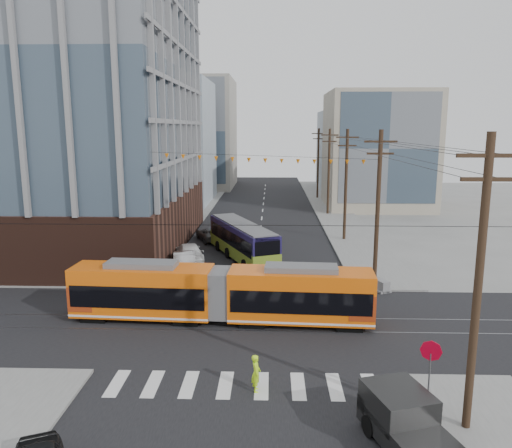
{
  "coord_description": "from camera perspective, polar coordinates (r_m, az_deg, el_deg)",
  "views": [
    {
      "loc": [
        1.18,
        -23.09,
        11.13
      ],
      "look_at": [
        0.2,
        8.53,
        4.99
      ],
      "focal_mm": 35.0,
      "sensor_mm": 36.0,
      "label": 1
    }
  ],
  "objects": [
    {
      "name": "utility_pole_far",
      "position": [
        79.63,
        7.1,
        6.84
      ],
      "size": [
        0.3,
        0.3,
        11.0
      ],
      "primitive_type": "cylinder",
      "color": "black",
      "rests_on": "ground"
    },
    {
      "name": "pickup_truck",
      "position": [
        18.87,
        18.48,
        -22.31
      ],
      "size": [
        3.54,
        5.91,
        1.89
      ],
      "primitive_type": null,
      "rotation": [
        0.0,
        0.0,
        0.3
      ],
      "color": "black",
      "rests_on": "ground"
    },
    {
      "name": "city_bus",
      "position": [
        42.94,
        -1.57,
        -1.89
      ],
      "size": [
        6.63,
        11.13,
        3.14
      ],
      "primitive_type": null,
      "rotation": [
        0.0,
        0.0,
        0.41
      ],
      "color": "#1D1646",
      "rests_on": "ground"
    },
    {
      "name": "bg_bldg_nw_near",
      "position": [
        77.29,
        -11.98,
        9.16
      ],
      "size": [
        18.0,
        16.0,
        18.0
      ],
      "primitive_type": "cube",
      "color": "#8C99A5",
      "rests_on": "ground"
    },
    {
      "name": "jersey_barrier",
      "position": [
        36.81,
        12.93,
        -6.27
      ],
      "size": [
        2.34,
        3.95,
        0.78
      ],
      "primitive_type": "cube",
      "rotation": [
        0.0,
        0.0,
        0.4
      ],
      "color": "gray",
      "rests_on": "ground"
    },
    {
      "name": "parked_car_white",
      "position": [
        42.73,
        -7.69,
        -3.19
      ],
      "size": [
        3.48,
        5.52,
        1.49
      ],
      "primitive_type": "imported",
      "rotation": [
        0.0,
        0.0,
        3.43
      ],
      "color": "white",
      "rests_on": "ground"
    },
    {
      "name": "office_building",
      "position": [
        51.69,
        -25.62,
        13.45
      ],
      "size": [
        30.0,
        25.0,
        28.6
      ],
      "primitive_type": "cube",
      "color": "#381E16",
      "rests_on": "ground"
    },
    {
      "name": "ground",
      "position": [
        25.66,
        -1.06,
        -14.73
      ],
      "size": [
        160.0,
        160.0,
        0.0
      ],
      "primitive_type": "plane",
      "color": "slate"
    },
    {
      "name": "utility_pole_near",
      "position": [
        19.43,
        24.01,
        -6.84
      ],
      "size": [
        0.3,
        0.3,
        11.0
      ],
      "primitive_type": "cylinder",
      "color": "black",
      "rests_on": "ground"
    },
    {
      "name": "parked_car_silver",
      "position": [
        40.19,
        -8.22,
        -4.07
      ],
      "size": [
        2.45,
        4.92,
        1.55
      ],
      "primitive_type": "imported",
      "rotation": [
        0.0,
        0.0,
        3.32
      ],
      "color": "#ABABAB",
      "rests_on": "ground"
    },
    {
      "name": "pedestrian",
      "position": [
        22.19,
        0.0,
        -16.68
      ],
      "size": [
        0.43,
        0.62,
        1.66
      ],
      "primitive_type": "imported",
      "rotation": [
        0.0,
        0.0,
        1.62
      ],
      "color": "#C2FF1B",
      "rests_on": "ground"
    },
    {
      "name": "parked_car_grey",
      "position": [
        50.11,
        -5.26,
        -1.16
      ],
      "size": [
        3.69,
        5.06,
        1.28
      ],
      "primitive_type": "imported",
      "rotation": [
        0.0,
        0.0,
        3.53
      ],
      "color": "#4C4C4C",
      "rests_on": "ground"
    },
    {
      "name": "bg_bldg_ne_near",
      "position": [
        72.69,
        13.69,
        8.2
      ],
      "size": [
        14.0,
        14.0,
        16.0
      ],
      "primitive_type": "cube",
      "color": "gray",
      "rests_on": "ground"
    },
    {
      "name": "bg_bldg_nw_far",
      "position": [
        96.3,
        -7.41,
        10.21
      ],
      "size": [
        16.0,
        18.0,
        20.0
      ],
      "primitive_type": "cube",
      "color": "gray",
      "rests_on": "ground"
    },
    {
      "name": "bg_bldg_ne_far",
      "position": [
        92.72,
        12.36,
        8.17
      ],
      "size": [
        16.0,
        16.0,
        14.0
      ],
      "primitive_type": "cube",
      "color": "#8C99A5",
      "rests_on": "ground"
    },
    {
      "name": "streetcar",
      "position": [
        29.18,
        -4.06,
        -7.95
      ],
      "size": [
        17.51,
        3.48,
        3.35
      ],
      "primitive_type": null,
      "rotation": [
        0.0,
        0.0,
        -0.06
      ],
      "color": "#E0580A",
      "rests_on": "ground"
    },
    {
      "name": "stop_sign",
      "position": [
        21.7,
        19.17,
        -16.33
      ],
      "size": [
        1.11,
        1.11,
        2.79
      ],
      "primitive_type": null,
      "rotation": [
        0.0,
        0.0,
        -0.39
      ],
      "color": "#A9021B",
      "rests_on": "ground"
    }
  ]
}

